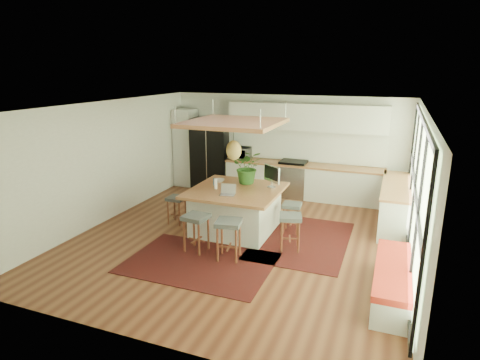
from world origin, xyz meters
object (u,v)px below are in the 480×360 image
at_px(stool_near_left, 196,234).
at_px(monitor, 272,175).
at_px(fridge, 210,156).
at_px(microwave, 239,152).
at_px(stool_right_back, 292,216).
at_px(stool_left_side, 177,208).
at_px(island_plant, 248,171).
at_px(stool_right_front, 290,232).
at_px(laptop, 227,189).
at_px(island, 236,210).
at_px(stool_near_right, 229,241).

height_order(stool_near_left, monitor, monitor).
distance_m(fridge, microwave, 0.93).
bearing_deg(stool_right_back, fridge, 141.10).
distance_m(stool_left_side, island_plant, 1.81).
height_order(stool_right_front, monitor, monitor).
height_order(fridge, stool_right_front, fridge).
distance_m(stool_left_side, monitor, 2.27).
bearing_deg(stool_near_left, laptop, 67.51).
xyz_separation_m(stool_left_side, monitor, (2.05, 0.50, 0.83)).
xyz_separation_m(island, stool_near_right, (0.38, -1.31, -0.11)).
height_order(monitor, microwave, monitor).
relative_size(stool_left_side, laptop, 1.95).
xyz_separation_m(stool_right_back, stool_left_side, (-2.53, -0.44, 0.00)).
relative_size(microwave, island_plant, 0.81).
bearing_deg(stool_right_front, fridge, 134.32).
distance_m(laptop, monitor, 1.10).
distance_m(fridge, stool_left_side, 2.99).
distance_m(monitor, microwave, 2.91).
relative_size(stool_right_back, microwave, 1.06).
relative_size(fridge, stool_right_front, 2.87).
height_order(island, island_plant, island_plant).
xyz_separation_m(monitor, island_plant, (-0.58, 0.11, 0.03)).
bearing_deg(monitor, microwave, 161.55).
distance_m(island, stool_left_side, 1.40).
distance_m(stool_left_side, microwave, 3.01).
bearing_deg(stool_right_front, stool_right_back, 102.21).
height_order(island, laptop, laptop).
distance_m(fridge, stool_right_back, 3.96).
bearing_deg(stool_left_side, fridge, 100.11).
distance_m(stool_right_front, island_plant, 1.83).
relative_size(stool_near_right, monitor, 1.45).
height_order(stool_right_front, stool_right_back, stool_right_front).
height_order(stool_near_right, island_plant, island_plant).
bearing_deg(stool_right_back, microwave, 131.19).
distance_m(stool_near_left, stool_left_side, 1.56).
relative_size(island, stool_left_side, 2.94).
height_order(stool_right_front, laptop, laptop).
relative_size(fridge, island, 1.09).
xyz_separation_m(island, laptop, (-0.01, -0.46, 0.58)).
height_order(stool_near_right, stool_right_back, stool_near_right).
bearing_deg(stool_near_left, stool_right_back, 47.01).
relative_size(stool_right_front, stool_left_side, 1.12).
relative_size(monitor, microwave, 0.86).
distance_m(stool_near_right, monitor, 1.93).
height_order(stool_near_right, laptop, laptop).
bearing_deg(stool_left_side, monitor, 13.78).
distance_m(island, island_plant, 0.92).
bearing_deg(fridge, island, -64.99).
bearing_deg(fridge, laptop, -69.00).
bearing_deg(stool_right_back, stool_right_front, -77.79).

